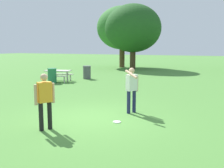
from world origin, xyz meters
The scene contains 9 objects.
ground_plane centered at (0.00, 0.00, 0.00)m, with size 120.00×120.00×0.00m, color #4C8438.
person_thrower centered at (0.95, 1.18, 0.96)m, with size 0.57×0.81×1.64m.
person_catcher centered at (-0.67, -1.65, 0.94)m, with size 0.38×0.54×1.64m.
frisbee centered at (0.92, -0.12, 0.01)m, with size 0.25×0.25×0.03m, color white.
picnic_table_near centered at (-6.47, 7.11, 0.56)m, with size 1.97×1.76×0.77m.
trash_can_beside_table centered at (-6.41, 6.37, 0.48)m, with size 0.59×0.59×0.96m.
trash_can_further_along centered at (-5.40, 9.19, 0.48)m, with size 0.59×0.59×0.96m.
tree_tall_left centered at (-6.91, 19.94, 4.37)m, with size 5.62×5.62×6.78m.
tree_broad_center centered at (-5.11, 18.47, 4.19)m, with size 5.81×5.81×6.68m.
Camera 1 is at (4.03, -7.53, 2.41)m, focal length 41.83 mm.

